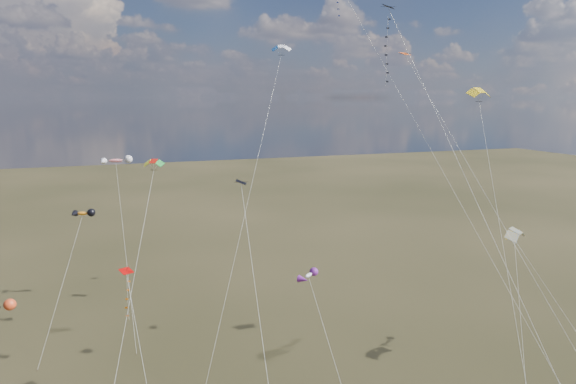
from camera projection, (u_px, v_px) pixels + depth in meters
name	position (u px, v px, depth m)	size (l,w,h in m)	color
diamond_black_high	(398.00, 67.00, 42.47)	(7.84, 20.87, 35.29)	black
diamond_navy_tall	(357.00, 32.00, 60.68)	(7.29, 35.84, 41.71)	#090C51
diamond_black_mid	(252.00, 263.00, 38.74)	(1.13, 13.63, 21.18)	black
diamond_red_low	(129.00, 299.00, 45.30)	(2.20, 7.97, 12.82)	#AF0403
diamond_orange_center	(468.00, 163.00, 46.70)	(10.32, 20.74, 32.02)	#EE4D0E
parafoil_yellow	(480.00, 92.00, 51.21)	(9.98, 20.81, 29.05)	gold
parafoil_blue_white	(281.00, 49.00, 59.14)	(14.79, 17.74, 34.05)	#1758AC
parafoil_striped	(516.00, 231.00, 50.39)	(7.42, 10.58, 15.54)	#D29005
parafoil_tricolor	(153.00, 164.00, 46.70)	(7.30, 13.67, 22.43)	#FFF827
novelty_orange_black	(82.00, 214.00, 59.04)	(6.34, 8.86, 15.07)	orange
novelty_white_purple	(309.00, 276.00, 44.02)	(3.06, 7.63, 13.03)	silver
novelty_redwhite_stripe	(116.00, 161.00, 66.34)	(3.75, 16.31, 20.25)	red
novelty_blue_yellow	(513.00, 235.00, 53.48)	(6.12, 10.75, 14.06)	blue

